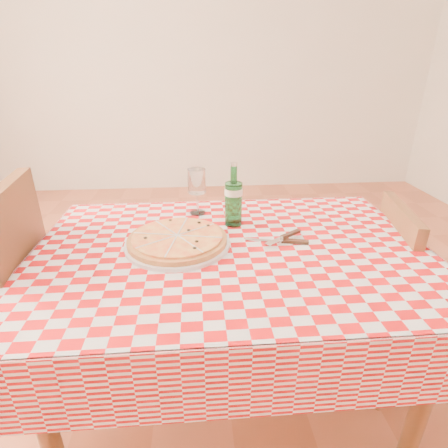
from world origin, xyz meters
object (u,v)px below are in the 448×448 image
object	(u,v)px
pizza_plate	(177,239)
water_bottle	(234,195)
wine_glass	(197,192)
dining_table	(231,273)
chair_near	(410,291)

from	to	relation	value
pizza_plate	water_bottle	bearing A→B (deg)	36.84
water_bottle	wine_glass	bearing A→B (deg)	136.75
pizza_plate	water_bottle	xyz separation A→B (m)	(0.20, 0.15, 0.10)
dining_table	chair_near	distance (m)	0.76
dining_table	chair_near	world-z (taller)	chair_near
pizza_plate	water_bottle	size ratio (longest dim) A/B	1.47
water_bottle	wine_glass	xyz separation A→B (m)	(-0.13, 0.13, -0.03)
chair_near	water_bottle	size ratio (longest dim) A/B	3.50
dining_table	water_bottle	distance (m)	0.29
wine_glass	pizza_plate	bearing A→B (deg)	-104.30
dining_table	wine_glass	xyz separation A→B (m)	(-0.11, 0.31, 0.19)
chair_near	pizza_plate	size ratio (longest dim) A/B	2.38
dining_table	water_bottle	xyz separation A→B (m)	(0.03, 0.19, 0.22)
water_bottle	wine_glass	world-z (taller)	water_bottle
chair_near	water_bottle	distance (m)	0.82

